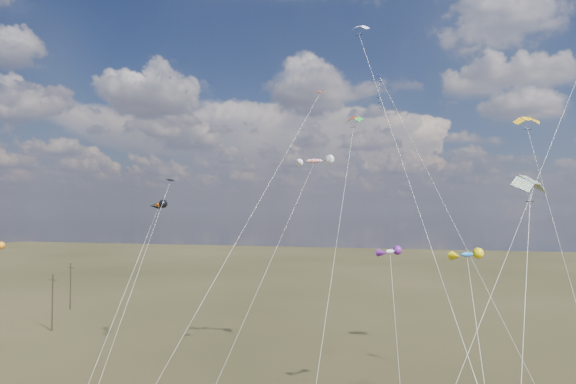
% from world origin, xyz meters
% --- Properties ---
extents(utility_pole_near, '(1.40, 0.20, 8.00)m').
position_xyz_m(utility_pole_near, '(-38.00, 30.00, 4.09)').
color(utility_pole_near, black).
rests_on(utility_pole_near, ground).
extents(utility_pole_far, '(1.40, 0.20, 8.00)m').
position_xyz_m(utility_pole_far, '(-46.00, 44.00, 4.09)').
color(utility_pole_far, black).
rests_on(utility_pole_far, ground).
extents(diamond_navy_tall, '(16.55, 26.55, 36.10)m').
position_xyz_m(diamond_navy_tall, '(8.71, 37.12, 30.83)').
color(diamond_navy_tall, '#0F184C').
rests_on(diamond_navy_tall, ground).
extents(diamond_black_mid, '(1.59, 12.73, 20.68)m').
position_xyz_m(diamond_black_mid, '(-14.57, 16.26, 14.21)').
color(diamond_black_mid, black).
rests_on(diamond_black_mid, ground).
extents(diamond_orange_center, '(11.97, 17.56, 29.23)m').
position_xyz_m(diamond_orange_center, '(-0.27, 12.73, 19.83)').
color(diamond_orange_center, '#C53D19').
rests_on(diamond_orange_center, ground).
extents(parafoil_yellow, '(4.62, 14.89, 27.49)m').
position_xyz_m(parafoil_yellow, '(23.91, 26.39, 26.72)').
color(parafoil_yellow, '#EDA912').
rests_on(parafoil_yellow, ground).
extents(parafoil_blue_white, '(12.61, 27.41, 36.06)m').
position_xyz_m(parafoil_blue_white, '(7.34, 18.42, 35.09)').
color(parafoil_blue_white, blue).
rests_on(parafoil_blue_white, ground).
extents(parafoil_striped, '(4.75, 14.99, 19.44)m').
position_xyz_m(parafoil_striped, '(18.82, -2.66, 18.72)').
color(parafoil_striped, gold).
rests_on(parafoil_striped, ground).
extents(parafoil_tricolor, '(2.42, 21.78, 27.67)m').
position_xyz_m(parafoil_tricolor, '(5.99, 22.81, 26.91)').
color(parafoil_tricolor, '#E7A70D').
rests_on(parafoil_tricolor, ground).
extents(novelty_orange_black, '(2.90, 15.48, 18.38)m').
position_xyz_m(novelty_orange_black, '(-17.75, 23.61, 17.74)').
color(novelty_orange_black, '#C84803').
rests_on(novelty_orange_black, ground).
extents(novelty_white_purple, '(2.51, 8.35, 13.98)m').
position_xyz_m(novelty_white_purple, '(10.40, 14.15, 13.45)').
color(novelty_white_purple, silver).
rests_on(novelty_white_purple, ground).
extents(novelty_redwhite_stripe, '(9.65, 11.59, 23.44)m').
position_xyz_m(novelty_redwhite_stripe, '(1.04, 25.53, 22.78)').
color(novelty_redwhite_stripe, red).
rests_on(novelty_redwhite_stripe, ground).
extents(novelty_blue_yellow, '(2.08, 13.06, 14.64)m').
position_xyz_m(novelty_blue_yellow, '(16.13, 3.96, 14.12)').
color(novelty_blue_yellow, blue).
rests_on(novelty_blue_yellow, ground).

